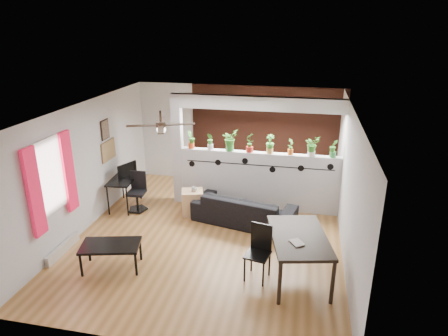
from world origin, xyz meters
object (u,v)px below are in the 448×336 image
Objects in this scene: ceiling_fan at (161,126)px; potted_plant_4 at (270,143)px; cube_shelf at (193,202)px; folding_chair at (260,247)px; dining_table at (299,240)px; potted_plant_3 at (250,142)px; potted_plant_5 at (291,146)px; potted_plant_0 at (191,139)px; potted_plant_6 at (312,145)px; cup at (194,189)px; potted_plant_2 at (230,140)px; office_chair at (138,194)px; computer_desk at (124,181)px; sofa at (244,209)px; potted_plant_1 at (210,141)px; coffee_table at (111,247)px; potted_plant_7 at (333,148)px.

ceiling_fan reaches higher than potted_plant_4.
cube_shelf is 2.68m from folding_chair.
ceiling_fan reaches higher than dining_table.
ceiling_fan is 2.38m from potted_plant_3.
cube_shelf is (-1.17, -0.65, -1.30)m from potted_plant_3.
folding_chair is at bearing -96.96° from potted_plant_5.
potted_plant_5 reaches higher than dining_table.
dining_table is at bearing -64.69° from potted_plant_3.
potted_plant_0 is (0.02, 1.80, -0.75)m from ceiling_fan.
potted_plant_6 is 3.43× the size of cup.
potted_plant_2 is 0.55× the size of office_chair.
dining_table is at bearing -26.08° from computer_desk.
sofa is at bearing 123.91° from dining_table.
potted_plant_5 is (2.26, 0.00, -0.02)m from potted_plant_0.
potted_plant_4 is 3.23× the size of cup.
sofa is (-0.43, -0.79, -1.27)m from potted_plant_4.
office_chair is (-1.11, -0.69, -1.17)m from potted_plant_0.
potted_plant_2 is 1.60m from sofa.
potted_plant_4 is at bearing -0.00° from potted_plant_1.
potted_plant_3 is 3.74m from coffee_table.
sofa is 15.90× the size of cup.
ceiling_fan reaches higher than potted_plant_6.
cube_shelf is 3.09m from dining_table.
sofa is (0.47, -0.79, -1.30)m from potted_plant_2.
potted_plant_2 is 1.16× the size of potted_plant_4.
potted_plant_0 is at bearing -180.00° from potted_plant_7.
coffee_table is (-0.63, -2.96, -1.15)m from potted_plant_0.
cube_shelf is at bearing 5.36° from sofa.
folding_chair is at bearing 6.60° from coffee_table.
potted_plant_3 is 0.27× the size of dining_table.
sofa reaches higher than cube_shelf.
ceiling_fan is at bearing -146.59° from potted_plant_6.
potted_plant_4 is 1.95m from cup.
sofa is (-1.78, -0.79, -1.26)m from potted_plant_7.
potted_plant_3 is 3.40× the size of cup.
dining_table reaches higher than computer_desk.
potted_plant_6 reaches higher than potted_plant_4.
potted_plant_2 reaches higher than cube_shelf.
computer_desk is at bearing 164.64° from office_chair.
folding_chair is (-1.23, -2.66, -0.99)m from potted_plant_7.
potted_plant_6 is at bearing 0.00° from potted_plant_1.
potted_plant_5 reaches higher than cube_shelf.
potted_plant_3 reaches higher than potted_plant_4.
potted_plant_4 is at bearing -180.00° from potted_plant_7.
dining_table reaches higher than coffee_table.
potted_plant_1 is 0.18× the size of sofa.
cube_shelf is at bearing -167.73° from potted_plant_7.
computer_desk is (-1.47, -0.59, -0.91)m from potted_plant_0.
ceiling_fan is 2.76m from folding_chair.
coffee_table is (-2.56, -0.30, -0.15)m from folding_chair.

